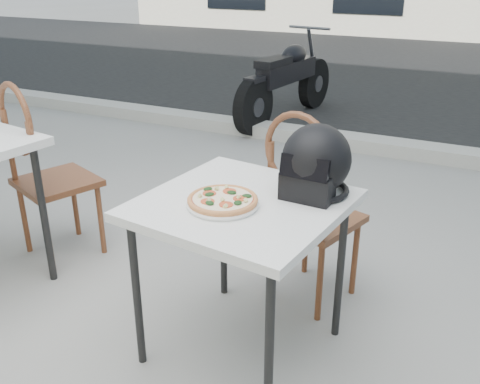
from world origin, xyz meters
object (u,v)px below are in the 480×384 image
at_px(cafe_table_main, 242,215).
at_px(plate, 223,204).
at_px(cafe_chair_side, 41,163).
at_px(pizza, 223,199).
at_px(cafe_chair_main, 307,200).
at_px(helmet, 315,164).
at_px(motorcycle, 287,82).

relative_size(cafe_table_main, plate, 2.29).
xyz_separation_m(plate, cafe_chair_side, (-1.29, 0.33, -0.15)).
xyz_separation_m(cafe_table_main, cafe_chair_side, (-1.34, 0.25, -0.08)).
distance_m(pizza, cafe_chair_side, 1.34).
xyz_separation_m(cafe_chair_main, cafe_chair_side, (-1.46, -0.21, 0.02)).
relative_size(plate, pizza, 1.17).
height_order(cafe_table_main, cafe_chair_side, cafe_chair_side).
distance_m(helmet, motorcycle, 3.72).
bearing_deg(plate, cafe_chair_side, 165.68).
bearing_deg(plate, pizza, 82.16).
xyz_separation_m(helmet, cafe_chair_main, (-0.11, 0.27, -0.29)).
distance_m(cafe_table_main, pizza, 0.13).
bearing_deg(plate, motorcycle, 107.33).
bearing_deg(cafe_table_main, cafe_chair_main, 75.77).
xyz_separation_m(cafe_table_main, cafe_chair_main, (0.12, 0.46, -0.10)).
relative_size(cafe_table_main, pizza, 2.69).
xyz_separation_m(cafe_table_main, motorcycle, (-1.19, 3.60, -0.24)).
distance_m(pizza, motorcycle, 3.87).
xyz_separation_m(pizza, cafe_chair_side, (-1.29, 0.33, -0.17)).
height_order(cafe_table_main, plate, plate).
bearing_deg(pizza, cafe_table_main, 60.25).
relative_size(pizza, helmet, 1.03).
height_order(cafe_table_main, helmet, helmet).
distance_m(plate, cafe_chair_main, 0.59).
relative_size(plate, cafe_chair_main, 0.37).
height_order(cafe_table_main, cafe_chair_main, cafe_chair_main).
bearing_deg(plate, cafe_chair_main, 73.27).
xyz_separation_m(helmet, motorcycle, (-1.42, 3.41, -0.43)).
relative_size(cafe_table_main, cafe_chair_side, 0.81).
height_order(pizza, helmet, helmet).
bearing_deg(cafe_chair_side, cafe_table_main, -169.29).
bearing_deg(pizza, motorcycle, 107.33).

